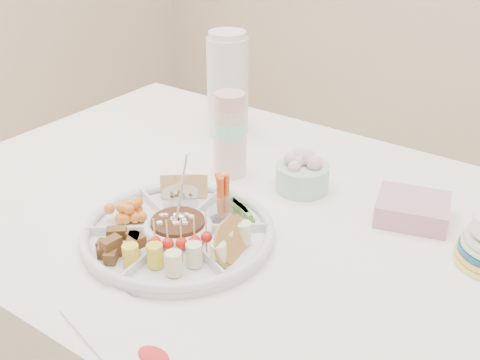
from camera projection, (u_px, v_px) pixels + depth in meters
The scene contains 14 objects.
dining_table at pixel (251, 343), 1.48m from camera, with size 1.52×1.02×0.76m, color white.
party_tray at pixel (178, 230), 1.20m from camera, with size 0.38×0.38×0.04m, color white.
bean_dip at pixel (178, 227), 1.19m from camera, with size 0.11×0.11×0.04m, color black.
tortillas at pixel (236, 238), 1.13m from camera, with size 0.11×0.11×0.06m, color #A55926, non-canonical shape.
carrot_cucumber at pixel (234, 195), 1.24m from camera, with size 0.10×0.10×0.09m, color #CD4D19, non-canonical shape.
pita_raisins at pixel (181, 189), 1.30m from camera, with size 0.11×0.11×0.06m, color #EFAE64, non-canonical shape.
cherries at pixel (125, 209), 1.25m from camera, with size 0.10×0.10×0.04m, color orange, non-canonical shape.
granola_chunks at pixel (116, 244), 1.13m from camera, with size 0.10×0.10×0.04m, color brown, non-canonical shape.
banana_tomato at pixel (173, 252), 1.07m from camera, with size 0.10×0.10×0.08m, color #F3E25F, non-canonical shape.
cup_stack at pixel (230, 132), 1.41m from camera, with size 0.08×0.08×0.22m, color white.
thermos at pixel (228, 83), 1.62m from camera, with size 0.11×0.11×0.29m, color silver.
flower_bowl at pixel (303, 171), 1.37m from camera, with size 0.12×0.12×0.09m, color silver.
napkin_stack at pixel (412, 209), 1.27m from camera, with size 0.15×0.13×0.05m, color #C8889C.
placemat at pixel (140, 351), 0.93m from camera, with size 0.33×0.11×0.01m, color silver.
Camera 1 is at (0.63, -0.92, 1.43)m, focal length 45.00 mm.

